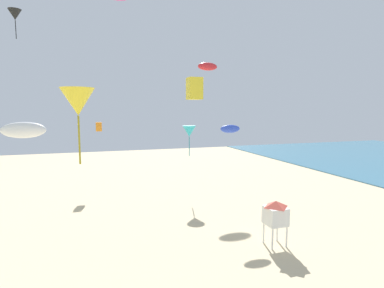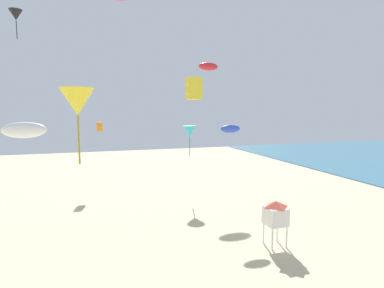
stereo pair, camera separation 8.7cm
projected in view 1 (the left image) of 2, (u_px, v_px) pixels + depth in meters
lifeguard_stand at (276, 213)px, 17.10m from camera, size 1.10×1.10×2.55m
kite_yellow_delta at (78, 102)px, 12.61m from camera, size 1.39×1.39×3.16m
kite_white_parafoil at (24, 130)px, 20.74m from camera, size 2.81×0.78×1.09m
kite_black_delta at (15, 15)px, 23.73m from camera, size 0.98×0.98×2.22m
kite_red_parafoil at (208, 66)px, 31.78m from camera, size 2.11×0.59×0.82m
kite_cyan_delta at (189, 131)px, 27.39m from camera, size 1.20×1.20×2.74m
kite_orange_box at (99, 127)px, 30.24m from camera, size 0.56×0.56×0.88m
kite_blue_parafoil at (230, 129)px, 22.09m from camera, size 1.51×0.42×0.59m
kite_yellow_box at (194, 89)px, 11.86m from camera, size 0.53×0.53×0.84m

